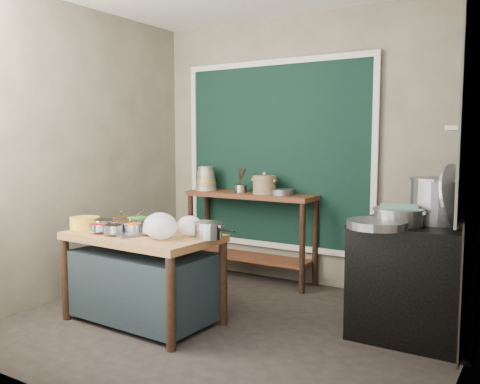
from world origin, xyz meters
The scene contains 30 objects.
floor centered at (0.00, 0.00, -0.01)m, with size 3.50×3.00×0.02m, color #2C2622.
back_wall centered at (0.00, 1.51, 1.40)m, with size 3.50×0.02×2.80m, color gray.
left_wall centered at (-1.76, 0.00, 1.40)m, with size 0.02×3.00×2.80m, color gray.
right_wall centered at (1.76, 0.00, 1.40)m, with size 0.02×3.00×2.80m, color gray.
curtain_panel centered at (-0.35, 1.47, 1.35)m, with size 2.10×0.02×1.90m, color black.
curtain_frame centered at (-0.35, 1.46, 1.35)m, with size 2.22×0.03×2.02m, color beige, non-canonical shape.
tile_panel centered at (1.74, 0.55, 1.85)m, with size 0.02×1.70×1.70m, color #B2B2AA.
soot_patch centered at (1.74, 0.65, 0.70)m, with size 0.01×1.30×1.30m, color black.
wall_shelf centered at (1.63, 0.85, 1.60)m, with size 0.22×0.70×0.03m, color beige.
prep_table centered at (-0.65, -0.30, 0.38)m, with size 1.25×0.72×0.75m, color olive.
back_counter centered at (-0.55, 1.28, 0.47)m, with size 1.45×0.40×0.95m, color #5D2F1A.
stove_block centered at (1.35, 0.55, 0.42)m, with size 0.90×0.68×0.85m, color black.
stove_top centered at (1.35, 0.55, 0.86)m, with size 0.92×0.69×0.03m, color black.
condiment_tray centered at (-0.79, -0.31, 0.76)m, with size 0.51×0.36×0.02m, color gray.
condiment_bowls centered at (-0.81, -0.30, 0.81)m, with size 0.66×0.51×0.08m.
yellow_basin centered at (-1.25, -0.38, 0.80)m, with size 0.25×0.25×0.10m, color gold.
saucepan centered at (-0.06, -0.19, 0.81)m, with size 0.24×0.24×0.13m, color gray, non-canonical shape.
plastic_bag_a centered at (-0.36, -0.42, 0.85)m, with size 0.28×0.24×0.21m, color white.
plastic_bag_b centered at (-0.25, -0.18, 0.83)m, with size 0.22×0.18×0.16m, color white.
bowl_stack centered at (-1.12, 1.26, 1.07)m, with size 0.24×0.24×0.27m.
utensil_cup centered at (-0.67, 1.28, 0.99)m, with size 0.14×0.14×0.08m, color gray.
ceramic_crock centered at (-0.37, 1.25, 1.04)m, with size 0.26×0.26×0.17m, color olive, non-canonical shape.
wide_bowl centered at (-0.17, 1.27, 0.98)m, with size 0.24×0.24×0.06m, color gray.
stock_pot centered at (1.46, 0.69, 1.05)m, with size 0.44×0.44×0.35m, color gray, non-canonical shape.
pot_lid centered at (1.61, 0.53, 1.11)m, with size 0.48×0.48×0.02m, color gray.
steamer centered at (1.23, 0.45, 0.94)m, with size 0.39×0.39×0.13m, color gray, non-canonical shape.
green_cloth centered at (1.23, 0.45, 1.02)m, with size 0.27×0.20×0.02m, color #549176.
shallow_pan centered at (1.13, 0.22, 0.91)m, with size 0.43×0.43×0.06m, color gray.
shelf_bowl_stack centered at (1.63, 0.84, 1.67)m, with size 0.15×0.15×0.12m.
shelf_bowl_green centered at (1.63, 1.09, 1.64)m, with size 0.15×0.15×0.05m, color gray.
Camera 1 is at (2.19, -3.37, 1.51)m, focal length 38.00 mm.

